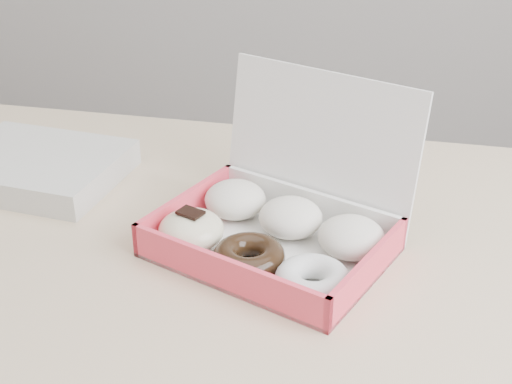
# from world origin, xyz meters

# --- Properties ---
(table) EXTENTS (1.20, 0.80, 0.75)m
(table) POSITION_xyz_m (0.00, 0.00, 0.67)
(table) COLOR #D2AF8A
(table) RESTS_ON ground
(donut_box) EXTENTS (0.37, 0.35, 0.22)m
(donut_box) POSITION_xyz_m (0.16, -0.01, 0.78)
(donut_box) COLOR white
(donut_box) RESTS_ON table
(newspapers) EXTENTS (0.29, 0.24, 0.04)m
(newspapers) POSITION_xyz_m (-0.25, 0.11, 0.77)
(newspapers) COLOR white
(newspapers) RESTS_ON table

